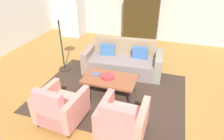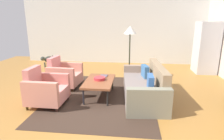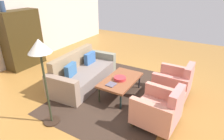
{
  "view_description": "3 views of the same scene",
  "coord_description": "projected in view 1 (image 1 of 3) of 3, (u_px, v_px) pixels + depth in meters",
  "views": [
    {
      "loc": [
        0.82,
        -3.54,
        2.82
      ],
      "look_at": [
        -0.42,
        0.32,
        0.51
      ],
      "focal_mm": 31.97,
      "sensor_mm": 36.0,
      "label": 1
    },
    {
      "loc": [
        4.12,
        0.91,
        1.94
      ],
      "look_at": [
        -0.66,
        0.38,
        0.64
      ],
      "focal_mm": 30.55,
      "sensor_mm": 36.0,
      "label": 2
    },
    {
      "loc": [
        -4.0,
        -1.75,
        2.57
      ],
      "look_at": [
        -0.36,
        0.35,
        0.6
      ],
      "focal_mm": 30.24,
      "sensor_mm": 36.0,
      "label": 3
    }
  ],
  "objects": [
    {
      "name": "ground_plane",
      "position": [
        125.0,
        99.0,
        4.54
      ],
      "size": [
        10.61,
        10.61,
        0.0
      ],
      "primitive_type": "plane",
      "color": "#9D6B30"
    },
    {
      "name": "wall_back",
      "position": [
        154.0,
        2.0,
        7.15
      ],
      "size": [
        8.84,
        0.12,
        2.8
      ],
      "primitive_type": "cube",
      "color": "beige",
      "rests_on": "ground"
    },
    {
      "name": "area_rug",
      "position": [
        111.0,
        92.0,
        4.75
      ],
      "size": [
        3.4,
        2.6,
        0.01
      ],
      "primitive_type": "cube",
      "color": "#36271E",
      "rests_on": "ground"
    },
    {
      "name": "couch",
      "position": [
        123.0,
        61.0,
        5.55
      ],
      "size": [
        2.16,
        1.06,
        0.86
      ],
      "rotation": [
        0.0,
        0.0,
        3.22
      ],
      "color": "slate",
      "rests_on": "ground"
    },
    {
      "name": "coffee_table",
      "position": [
        110.0,
        79.0,
        4.51
      ],
      "size": [
        1.2,
        0.7,
        0.43
      ],
      "color": "black",
      "rests_on": "ground"
    },
    {
      "name": "armchair_left",
      "position": [
        60.0,
        108.0,
        3.74
      ],
      "size": [
        0.86,
        0.86,
        0.88
      ],
      "rotation": [
        0.0,
        0.0,
        -0.08
      ],
      "color": "#342714",
      "rests_on": "ground"
    },
    {
      "name": "armchair_right",
      "position": [
        122.0,
        122.0,
        3.42
      ],
      "size": [
        0.81,
        0.81,
        0.88
      ],
      "rotation": [
        0.0,
        0.0,
        -0.02
      ],
      "color": "#321B1A",
      "rests_on": "ground"
    },
    {
      "name": "fruit_bowl",
      "position": [
        108.0,
        76.0,
        4.49
      ],
      "size": [
        0.29,
        0.29,
        0.07
      ],
      "primitive_type": "cylinder",
      "color": "#B82D33",
      "rests_on": "coffee_table"
    },
    {
      "name": "book_stack",
      "position": [
        96.0,
        74.0,
        4.63
      ],
      "size": [
        0.23,
        0.2,
        0.02
      ],
      "color": "#574E5D",
      "rests_on": "coffee_table"
    },
    {
      "name": "cabinet",
      "position": [
        141.0,
        18.0,
        7.21
      ],
      "size": [
        1.2,
        0.51,
        1.8
      ],
      "color": "#34270F",
      "rests_on": "ground"
    },
    {
      "name": "refrigerator",
      "position": [
        72.0,
        12.0,
        7.84
      ],
      "size": [
        0.8,
        0.73,
        1.85
      ],
      "color": "#B7BABF",
      "rests_on": "ground"
    },
    {
      "name": "floor_lamp",
      "position": [
        58.0,
        19.0,
        5.02
      ],
      "size": [
        0.4,
        0.4,
        1.72
      ],
      "color": "#2F2017",
      "rests_on": "ground"
    }
  ]
}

